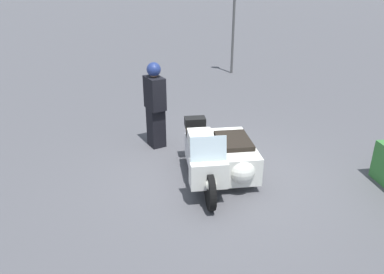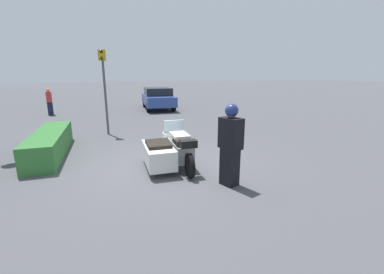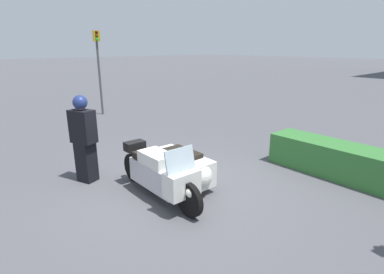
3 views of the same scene
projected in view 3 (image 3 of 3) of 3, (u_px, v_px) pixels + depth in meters
The scene contains 5 objects.
ground_plane at pixel (173, 189), 5.98m from camera, with size 160.00×160.00×0.00m, color #4C4C51.
police_motorcycle at pixel (173, 170), 5.76m from camera, with size 2.43×1.28×1.14m.
officer_rider at pixel (84, 137), 6.11m from camera, with size 0.57×0.46×1.82m.
hedge_bush_curbside at pixel (356, 165), 6.28m from camera, with size 3.70×0.82×0.71m, color #337033.
traffic_light_far at pixel (98, 61), 12.02m from camera, with size 0.22×0.29×3.34m.
Camera 3 is at (4.32, -3.30, 2.73)m, focal length 28.00 mm.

